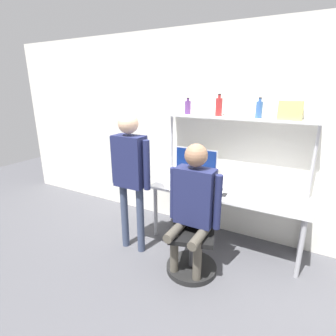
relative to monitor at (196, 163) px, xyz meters
name	(u,v)px	position (x,y,z in m)	size (l,w,h in m)	color
ground_plane	(215,257)	(0.50, -0.51, -0.98)	(12.00, 12.00, 0.00)	#4C4C51
wall_back	(238,137)	(0.50, 0.18, 0.37)	(8.00, 0.06, 2.70)	silver
desk	(227,197)	(0.50, -0.17, -0.32)	(1.89, 0.64, 0.74)	white
shelf_unit	(235,136)	(0.50, 0.01, 0.41)	(1.80, 0.25, 1.62)	silver
monitor	(196,163)	(0.00, 0.00, 0.00)	(0.59, 0.21, 0.45)	#B7B7BC
laptop	(207,186)	(0.28, -0.29, -0.18)	(0.33, 0.24, 0.23)	#BCBCC1
cell_phone	(224,195)	(0.51, -0.33, -0.24)	(0.07, 0.15, 0.01)	silver
office_chair	(192,245)	(0.33, -0.83, -0.69)	(0.58, 0.58, 0.94)	black
person_seated	(193,200)	(0.34, -0.87, -0.12)	(0.57, 0.48, 1.44)	#4C473D
person_standing	(130,167)	(-0.47, -0.83, 0.11)	(0.54, 0.23, 1.70)	#38425B
bottle_purple	(188,107)	(-0.14, 0.01, 0.73)	(0.08, 0.08, 0.21)	#593372
bottle_blue	(259,109)	(0.75, 0.01, 0.74)	(0.08, 0.08, 0.23)	#335999
bottle_red	(219,107)	(0.27, 0.01, 0.76)	(0.08, 0.08, 0.27)	maroon
storage_box	(290,110)	(1.08, 0.01, 0.75)	(0.24, 0.18, 0.21)	#DBCC66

